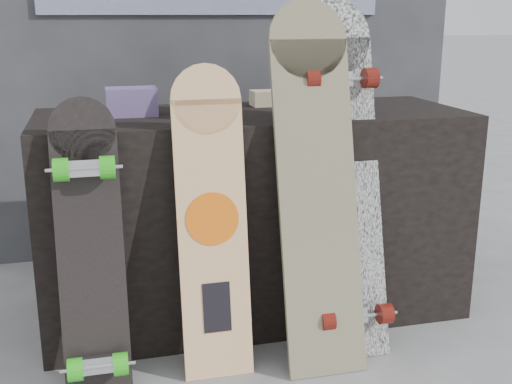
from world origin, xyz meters
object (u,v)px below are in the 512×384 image
object	(u,v)px
longboard_cascadia	(341,170)
longboard_celtic	(316,175)
vendor_table	(254,214)
skateboard_dark	(90,247)
longboard_geisha	(212,214)

from	to	relation	value
longboard_cascadia	longboard_celtic	bearing A→B (deg)	-148.89
longboard_celtic	vendor_table	bearing A→B (deg)	107.68
skateboard_dark	longboard_celtic	bearing A→B (deg)	2.83
longboard_geisha	skateboard_dark	xyz separation A→B (m)	(-0.38, -0.04, -0.06)
vendor_table	longboard_cascadia	xyz separation A→B (m)	(0.23, -0.31, 0.23)
longboard_celtic	longboard_cascadia	world-z (taller)	longboard_cascadia
longboard_celtic	longboard_cascadia	distance (m)	0.13
vendor_table	longboard_celtic	xyz separation A→B (m)	(0.12, -0.38, 0.24)
longboard_celtic	longboard_cascadia	size ratio (longest dim) A/B	0.99
skateboard_dark	vendor_table	bearing A→B (deg)	33.73
longboard_geisha	longboard_cascadia	size ratio (longest dim) A/B	0.83
longboard_cascadia	skateboard_dark	xyz separation A→B (m)	(-0.85, -0.11, -0.16)
vendor_table	longboard_celtic	distance (m)	0.46
longboard_geisha	longboard_cascadia	distance (m)	0.48
vendor_table	longboard_cascadia	world-z (taller)	longboard_cascadia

